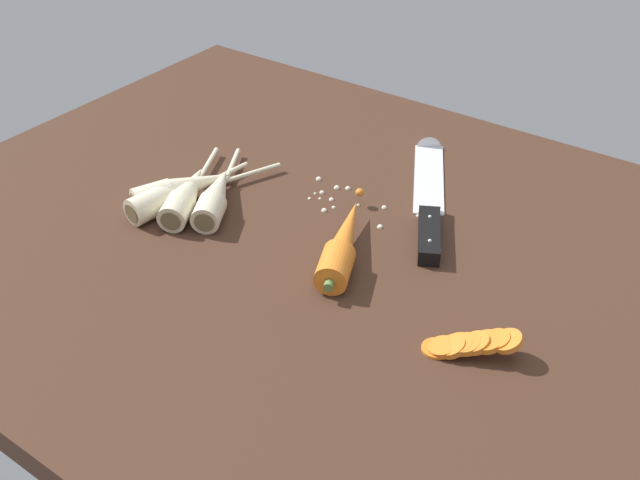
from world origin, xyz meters
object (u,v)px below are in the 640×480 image
parsnip_front (184,188)px  parsnip_back (187,194)px  chefs_knife (429,190)px  parsnip_mid_left (216,195)px  whole_carrot (343,243)px  parsnip_mid_right (172,194)px  carrot_slice_stack (469,344)px

parsnip_front → parsnip_back: 1.62cm
chefs_knife → parsnip_mid_left: 30.92cm
chefs_knife → parsnip_mid_left: size_ratio=1.59×
whole_carrot → parsnip_front: 26.25cm
parsnip_mid_left → parsnip_back: size_ratio=0.98×
whole_carrot → parsnip_mid_left: bearing=-178.6°
parsnip_mid_right → carrot_slice_stack: parsnip_mid_right is taller
chefs_knife → parsnip_front: bearing=-142.1°
parsnip_front → carrot_slice_stack: size_ratio=2.18×
parsnip_back → carrot_slice_stack: size_ratio=2.04×
whole_carrot → parsnip_front: whole_carrot is taller
parsnip_front → carrot_slice_stack: (47.44, -5.01, -0.65)cm
carrot_slice_stack → chefs_knife: bearing=125.8°
parsnip_back → parsnip_front: bearing=146.7°
parsnip_front → parsnip_mid_right: 2.34cm
chefs_knife → parsnip_front: (-28.05, -21.83, 1.33)cm
parsnip_mid_right → parsnip_mid_left: bearing=34.4°
chefs_knife → whole_carrot: (-1.86, -20.02, 1.45)cm
parsnip_front → parsnip_back: (1.35, -0.89, 0.00)cm
carrot_slice_stack → whole_carrot: bearing=162.2°
whole_carrot → parsnip_mid_left: whole_carrot is taller
chefs_knife → parsnip_back: parsnip_back is taller
whole_carrot → carrot_slice_stack: (21.25, -6.82, -0.77)cm
chefs_knife → parsnip_mid_right: 37.25cm
parsnip_mid_left → carrot_slice_stack: size_ratio=1.99×
whole_carrot → parsnip_back: bearing=-173.8°
whole_carrot → parsnip_mid_right: bearing=-171.1°
parsnip_mid_left → parsnip_mid_right: 6.37cm
chefs_knife → parsnip_mid_left: parsnip_mid_left is taller
parsnip_mid_right → carrot_slice_stack: bearing=-3.2°
chefs_knife → parsnip_mid_left: bearing=-138.3°
parsnip_mid_right → parsnip_back: same height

